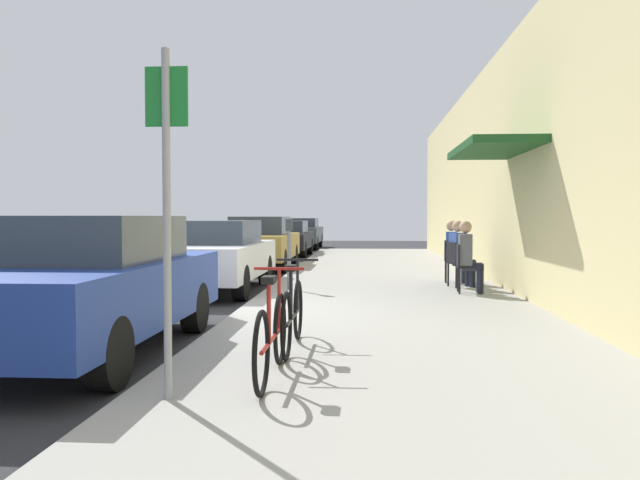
# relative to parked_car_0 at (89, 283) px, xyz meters

# --- Properties ---
(ground_plane) EXTENTS (60.00, 60.00, 0.00)m
(ground_plane) POSITION_rel_parked_car_0_xyz_m (1.10, 2.41, -0.77)
(ground_plane) COLOR #2D2D30
(sidewalk_slab) EXTENTS (4.50, 32.00, 0.12)m
(sidewalk_slab) POSITION_rel_parked_car_0_xyz_m (3.35, 4.41, -0.71)
(sidewalk_slab) COLOR #9E9B93
(sidewalk_slab) RESTS_ON ground_plane
(building_facade) EXTENTS (1.40, 32.00, 4.78)m
(building_facade) POSITION_rel_parked_car_0_xyz_m (5.74, 4.40, 1.63)
(building_facade) COLOR beige
(building_facade) RESTS_ON ground_plane
(parked_car_0) EXTENTS (1.80, 4.40, 1.49)m
(parked_car_0) POSITION_rel_parked_car_0_xyz_m (0.00, 0.00, 0.00)
(parked_car_0) COLOR navy
(parked_car_0) RESTS_ON ground_plane
(parked_car_1) EXTENTS (1.80, 4.40, 1.41)m
(parked_car_1) POSITION_rel_parked_car_0_xyz_m (0.00, 5.76, -0.03)
(parked_car_1) COLOR silver
(parked_car_1) RESTS_ON ground_plane
(parked_car_2) EXTENTS (1.80, 4.40, 1.49)m
(parked_car_2) POSITION_rel_parked_car_0_xyz_m (0.00, 11.23, -0.00)
(parked_car_2) COLOR #A58433
(parked_car_2) RESTS_ON ground_plane
(parked_car_3) EXTENTS (1.80, 4.40, 1.33)m
(parked_car_3) POSITION_rel_parked_car_0_xyz_m (0.00, 16.96, -0.07)
(parked_car_3) COLOR black
(parked_car_3) RESTS_ON ground_plane
(parked_car_4) EXTENTS (1.80, 4.40, 1.41)m
(parked_car_4) POSITION_rel_parked_car_0_xyz_m (0.00, 22.70, -0.02)
(parked_car_4) COLOR #47514C
(parked_car_4) RESTS_ON ground_plane
(parking_meter) EXTENTS (0.12, 0.10, 1.32)m
(parking_meter) POSITION_rel_parked_car_0_xyz_m (1.55, 5.17, 0.12)
(parking_meter) COLOR slate
(parking_meter) RESTS_ON sidewalk_slab
(street_sign) EXTENTS (0.32, 0.06, 2.60)m
(street_sign) POSITION_rel_parked_car_0_xyz_m (1.50, -2.00, 0.87)
(street_sign) COLOR gray
(street_sign) RESTS_ON sidewalk_slab
(bicycle_0) EXTENTS (0.46, 1.71, 0.90)m
(bicycle_0) POSITION_rel_parked_car_0_xyz_m (2.19, -1.37, -0.29)
(bicycle_0) COLOR black
(bicycle_0) RESTS_ON sidewalk_slab
(bicycle_1) EXTENTS (0.46, 1.71, 0.90)m
(bicycle_1) POSITION_rel_parked_car_0_xyz_m (2.23, -0.17, -0.29)
(bicycle_1) COLOR black
(bicycle_1) RESTS_ON sidewalk_slab
(cafe_chair_0) EXTENTS (0.47, 0.47, 0.87)m
(cafe_chair_0) POSITION_rel_parked_car_0_xyz_m (4.76, 4.83, -0.14)
(cafe_chair_0) COLOR black
(cafe_chair_0) RESTS_ON sidewalk_slab
(seated_patron_0) EXTENTS (0.44, 0.38, 1.29)m
(seated_patron_0) POSITION_rel_parked_car_0_xyz_m (4.82, 4.83, 0.05)
(seated_patron_0) COLOR #232838
(seated_patron_0) RESTS_ON sidewalk_slab
(cafe_chair_1) EXTENTS (0.54, 0.54, 0.87)m
(cafe_chair_1) POSITION_rel_parked_car_0_xyz_m (4.76, 5.77, -0.14)
(cafe_chair_1) COLOR black
(cafe_chair_1) RESTS_ON sidewalk_slab
(seated_patron_1) EXTENTS (0.50, 0.45, 1.29)m
(seated_patron_1) POSITION_rel_parked_car_0_xyz_m (4.82, 5.79, 0.05)
(seated_patron_1) COLOR #232838
(seated_patron_1) RESTS_ON sidewalk_slab
(cafe_chair_2) EXTENTS (0.48, 0.48, 0.87)m
(cafe_chair_2) POSITION_rel_parked_car_0_xyz_m (4.76, 6.66, -0.14)
(cafe_chair_2) COLOR black
(cafe_chair_2) RESTS_ON sidewalk_slab
(seated_patron_2) EXTENTS (0.45, 0.39, 1.29)m
(seated_patron_2) POSITION_rel_parked_car_0_xyz_m (4.82, 6.65, 0.05)
(seated_patron_2) COLOR #232838
(seated_patron_2) RESTS_ON sidewalk_slab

